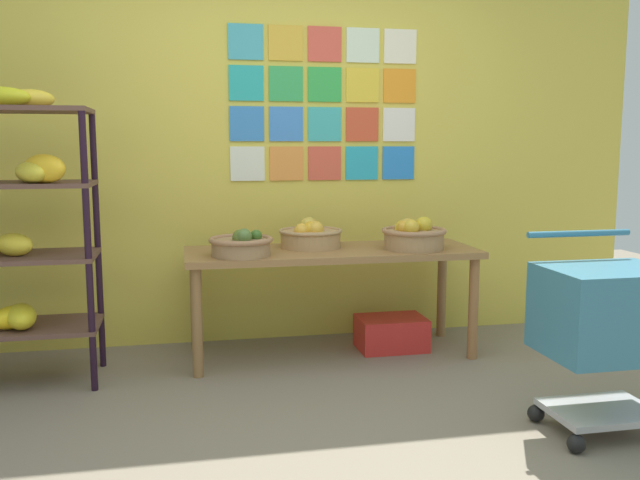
# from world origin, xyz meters

# --- Properties ---
(ground) EXTENTS (9.49, 9.49, 0.00)m
(ground) POSITION_xyz_m (0.00, 0.00, 0.00)
(ground) COLOR #7B6F5D
(back_wall_with_art) EXTENTS (5.04, 0.07, 2.82)m
(back_wall_with_art) POSITION_xyz_m (0.00, 1.77, 1.41)
(back_wall_with_art) COLOR gold
(back_wall_with_art) RESTS_ON ground
(display_table) EXTENTS (1.77, 0.63, 0.66)m
(display_table) POSITION_xyz_m (0.28, 1.31, 0.59)
(display_table) COLOR olive
(display_table) RESTS_ON ground
(fruit_basket_back_right) EXTENTS (0.39, 0.39, 0.20)m
(fruit_basket_back_right) POSITION_xyz_m (0.76, 1.21, 0.75)
(fruit_basket_back_right) COLOR #9F794E
(fruit_basket_back_right) RESTS_ON display_table
(fruit_basket_centre) EXTENTS (0.39, 0.39, 0.18)m
(fruit_basket_centre) POSITION_xyz_m (0.16, 1.41, 0.74)
(fruit_basket_centre) COLOR tan
(fruit_basket_centre) RESTS_ON display_table
(fruit_basket_right) EXTENTS (0.37, 0.37, 0.16)m
(fruit_basket_right) POSITION_xyz_m (-0.28, 1.17, 0.73)
(fruit_basket_right) COLOR #98754E
(fruit_basket_right) RESTS_ON display_table
(produce_crate_under_table) EXTENTS (0.43, 0.30, 0.21)m
(produce_crate_under_table) POSITION_xyz_m (0.67, 1.34, 0.10)
(produce_crate_under_table) COLOR red
(produce_crate_under_table) RESTS_ON ground
(shopping_cart) EXTENTS (0.55, 0.48, 0.89)m
(shopping_cart) POSITION_xyz_m (1.22, -0.07, 0.53)
(shopping_cart) COLOR black
(shopping_cart) RESTS_ON ground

